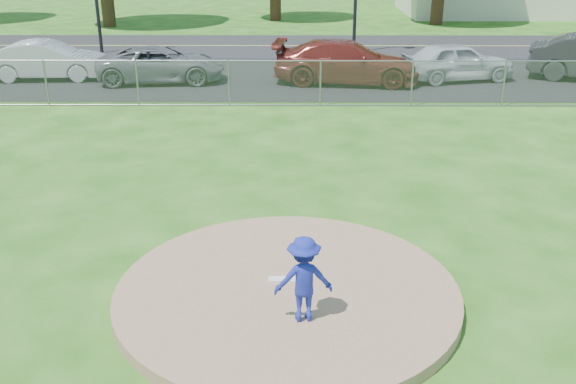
% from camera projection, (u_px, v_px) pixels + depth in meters
% --- Properties ---
extents(ground, '(120.00, 120.00, 0.00)m').
position_uv_depth(ground, '(290.00, 123.00, 19.41)').
color(ground, '#225512').
rests_on(ground, ground).
extents(pitchers_mound, '(5.40, 5.40, 0.20)m').
position_uv_depth(pitchers_mound, '(287.00, 293.00, 10.11)').
color(pitchers_mound, '#936F50').
rests_on(pitchers_mound, ground).
extents(pitching_rubber, '(0.60, 0.15, 0.04)m').
position_uv_depth(pitching_rubber, '(287.00, 280.00, 10.25)').
color(pitching_rubber, white).
rests_on(pitching_rubber, pitchers_mound).
extents(chain_link_fence, '(40.00, 0.06, 1.50)m').
position_uv_depth(chain_link_fence, '(290.00, 84.00, 20.98)').
color(chain_link_fence, gray).
rests_on(chain_link_fence, ground).
extents(parking_lot, '(50.00, 8.00, 0.01)m').
position_uv_depth(parking_lot, '(290.00, 77.00, 25.42)').
color(parking_lot, black).
rests_on(parking_lot, ground).
extents(street, '(60.00, 7.00, 0.01)m').
position_uv_depth(street, '(291.00, 46.00, 32.37)').
color(street, black).
rests_on(street, ground).
extents(pitcher, '(0.88, 0.57, 1.29)m').
position_uv_depth(pitcher, '(304.00, 279.00, 9.02)').
color(pitcher, '#1C269C').
rests_on(pitcher, pitchers_mound).
extents(traffic_cone, '(0.31, 0.31, 0.60)m').
position_uv_depth(traffic_cone, '(157.00, 75.00, 24.26)').
color(traffic_cone, '#E4590C').
rests_on(traffic_cone, parking_lot).
extents(parked_car_white, '(4.54, 1.81, 1.47)m').
position_uv_depth(parked_car_white, '(48.00, 60.00, 24.80)').
color(parked_car_white, silver).
rests_on(parked_car_white, parking_lot).
extents(parked_car_gray, '(4.97, 2.65, 1.33)m').
position_uv_depth(parked_car_gray, '(161.00, 64.00, 24.40)').
color(parked_car_gray, slate).
rests_on(parked_car_gray, parking_lot).
extents(parked_car_darkred, '(5.71, 2.85, 1.59)m').
position_uv_depth(parked_car_darkred, '(347.00, 62.00, 24.15)').
color(parked_car_darkred, maroon).
rests_on(parked_car_darkred, parking_lot).
extents(parked_car_pearl, '(4.60, 2.65, 1.47)m').
position_uv_depth(parked_car_pearl, '(457.00, 61.00, 24.57)').
color(parked_car_pearl, silver).
rests_on(parked_car_pearl, parking_lot).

